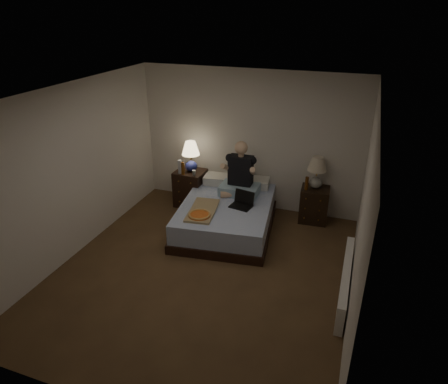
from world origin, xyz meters
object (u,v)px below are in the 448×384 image
at_px(beer_bottle_left, 183,168).
at_px(lamp_right, 317,173).
at_px(nightstand_left, 191,188).
at_px(nightstand_right, 314,205).
at_px(radiator, 345,281).
at_px(bed, 227,215).
at_px(water_bottle, 180,167).
at_px(soda_can, 194,173).
at_px(pizza_box, 199,215).
at_px(person, 240,169).
at_px(laptop, 241,200).
at_px(lamp_left, 191,157).
at_px(beer_bottle_right, 307,183).

bearing_deg(beer_bottle_left, lamp_right, 9.03).
height_order(nightstand_left, nightstand_right, nightstand_left).
bearing_deg(nightstand_right, radiator, -74.09).
relative_size(nightstand_right, beer_bottle_left, 2.67).
relative_size(nightstand_left, beer_bottle_left, 2.96).
distance_m(bed, beer_bottle_left, 1.20).
distance_m(water_bottle, beer_bottle_left, 0.08).
xyz_separation_m(soda_can, pizza_box, (0.55, -1.06, -0.21)).
height_order(nightstand_right, person, person).
xyz_separation_m(nightstand_right, lamp_right, (-0.02, 0.03, 0.59)).
bearing_deg(laptop, person, 121.25).
bearing_deg(lamp_left, soda_can, -54.43).
bearing_deg(beer_bottle_right, pizza_box, -137.80).
relative_size(water_bottle, laptop, 0.74).
height_order(water_bottle, laptop, water_bottle).
distance_m(soda_can, person, 0.89).
height_order(lamp_right, radiator, lamp_right).
bearing_deg(lamp_right, nightstand_left, -175.24).
distance_m(nightstand_left, water_bottle, 0.50).
xyz_separation_m(person, pizza_box, (-0.32, -1.02, -0.42)).
xyz_separation_m(nightstand_left, nightstand_right, (2.26, 0.16, -0.03)).
distance_m(lamp_right, person, 1.29).
height_order(lamp_left, person, person).
relative_size(lamp_right, water_bottle, 2.24).
distance_m(lamp_left, lamp_right, 2.23).
bearing_deg(lamp_left, bed, -34.45).
distance_m(water_bottle, person, 1.16).
relative_size(person, pizza_box, 1.22).
bearing_deg(radiator, beer_bottle_right, 115.21).
height_order(lamp_left, pizza_box, lamp_left).
height_order(water_bottle, radiator, water_bottle).
xyz_separation_m(beer_bottle_left, laptop, (1.24, -0.49, -0.20)).
bearing_deg(lamp_right, beer_bottle_left, -170.97).
relative_size(person, laptop, 2.74).
bearing_deg(nightstand_right, laptop, -146.40).
relative_size(nightstand_left, laptop, 2.00).
bearing_deg(laptop, bed, 176.46).
xyz_separation_m(soda_can, laptop, (1.04, -0.51, -0.13)).
height_order(beer_bottle_left, laptop, beer_bottle_left).
xyz_separation_m(soda_can, person, (0.87, -0.04, 0.21)).
height_order(bed, water_bottle, water_bottle).
distance_m(person, laptop, 0.61).
relative_size(nightstand_left, beer_bottle_right, 2.96).
distance_m(lamp_right, water_bottle, 2.40).
height_order(person, radiator, person).
bearing_deg(bed, nightstand_right, 22.27).
relative_size(lamp_right, radiator, 0.35).
relative_size(bed, beer_bottle_left, 8.34).
bearing_deg(lamp_right, person, -162.47).
bearing_deg(laptop, lamp_left, 160.61).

